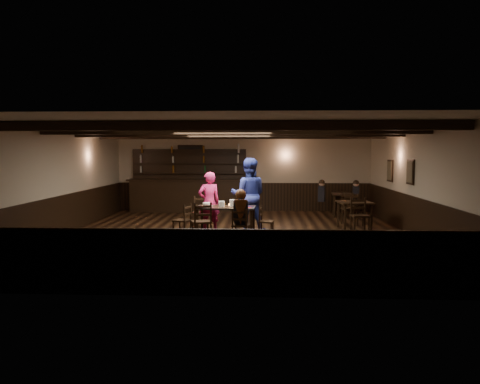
{
  "coord_description": "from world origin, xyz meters",
  "views": [
    {
      "loc": [
        0.65,
        -11.68,
        2.13
      ],
      "look_at": [
        0.1,
        0.2,
        1.09
      ],
      "focal_mm": 35.0,
      "sensor_mm": 36.0,
      "label": 1
    }
  ],
  "objects_px": {
    "chair_near_left": "(202,219)",
    "man_blue": "(249,195)",
    "cake": "(207,205)",
    "bar_counter": "(189,191)",
    "chair_near_right": "(240,223)",
    "dining_table": "(226,210)",
    "woman_pink": "(209,202)"
  },
  "relations": [
    {
      "from": "dining_table",
      "to": "cake",
      "type": "distance_m",
      "value": 0.51
    },
    {
      "from": "man_blue",
      "to": "bar_counter",
      "type": "relative_size",
      "value": 0.46
    },
    {
      "from": "dining_table",
      "to": "chair_near_left",
      "type": "xyz_separation_m",
      "value": [
        -0.5,
        -0.79,
        -0.11
      ]
    },
    {
      "from": "man_blue",
      "to": "cake",
      "type": "distance_m",
      "value": 1.23
    },
    {
      "from": "chair_near_right",
      "to": "man_blue",
      "type": "distance_m",
      "value": 1.66
    },
    {
      "from": "dining_table",
      "to": "chair_near_left",
      "type": "bearing_deg",
      "value": -122.16
    },
    {
      "from": "dining_table",
      "to": "chair_near_left",
      "type": "height_order",
      "value": "chair_near_left"
    },
    {
      "from": "woman_pink",
      "to": "bar_counter",
      "type": "height_order",
      "value": "bar_counter"
    },
    {
      "from": "cake",
      "to": "bar_counter",
      "type": "bearing_deg",
      "value": 104.24
    },
    {
      "from": "chair_near_right",
      "to": "woman_pink",
      "type": "relative_size",
      "value": 0.51
    },
    {
      "from": "bar_counter",
      "to": "man_blue",
      "type": "bearing_deg",
      "value": -61.52
    },
    {
      "from": "chair_near_left",
      "to": "bar_counter",
      "type": "relative_size",
      "value": 0.22
    },
    {
      "from": "woman_pink",
      "to": "cake",
      "type": "bearing_deg",
      "value": 66.34
    },
    {
      "from": "dining_table",
      "to": "chair_near_left",
      "type": "relative_size",
      "value": 1.59
    },
    {
      "from": "man_blue",
      "to": "dining_table",
      "type": "bearing_deg",
      "value": 53.71
    },
    {
      "from": "chair_near_left",
      "to": "chair_near_right",
      "type": "xyz_separation_m",
      "value": [
        0.89,
        -0.06,
        -0.08
      ]
    },
    {
      "from": "dining_table",
      "to": "bar_counter",
      "type": "distance_m",
      "value": 5.15
    },
    {
      "from": "chair_near_right",
      "to": "bar_counter",
      "type": "height_order",
      "value": "bar_counter"
    },
    {
      "from": "chair_near_right",
      "to": "bar_counter",
      "type": "xyz_separation_m",
      "value": [
        -2.09,
        5.71,
        0.25
      ]
    },
    {
      "from": "dining_table",
      "to": "woman_pink",
      "type": "distance_m",
      "value": 0.74
    },
    {
      "from": "dining_table",
      "to": "bar_counter",
      "type": "relative_size",
      "value": 0.35
    },
    {
      "from": "dining_table",
      "to": "chair_near_right",
      "type": "xyz_separation_m",
      "value": [
        0.4,
        -0.85,
        -0.19
      ]
    },
    {
      "from": "chair_near_left",
      "to": "man_blue",
      "type": "relative_size",
      "value": 0.48
    },
    {
      "from": "man_blue",
      "to": "woman_pink",
      "type": "bearing_deg",
      "value": 10.86
    },
    {
      "from": "chair_near_right",
      "to": "woman_pink",
      "type": "distance_m",
      "value": 1.67
    },
    {
      "from": "bar_counter",
      "to": "chair_near_right",
      "type": "bearing_deg",
      "value": -69.86
    },
    {
      "from": "man_blue",
      "to": "cake",
      "type": "bearing_deg",
      "value": 32.59
    },
    {
      "from": "bar_counter",
      "to": "cake",
      "type": "bearing_deg",
      "value": -75.76
    },
    {
      "from": "chair_near_right",
      "to": "woman_pink",
      "type": "xyz_separation_m",
      "value": [
        -0.88,
        1.39,
        0.32
      ]
    },
    {
      "from": "woman_pink",
      "to": "bar_counter",
      "type": "xyz_separation_m",
      "value": [
        -1.22,
        4.32,
        -0.07
      ]
    },
    {
      "from": "chair_near_right",
      "to": "cake",
      "type": "height_order",
      "value": "cake"
    },
    {
      "from": "dining_table",
      "to": "cake",
      "type": "height_order",
      "value": "cake"
    }
  ]
}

